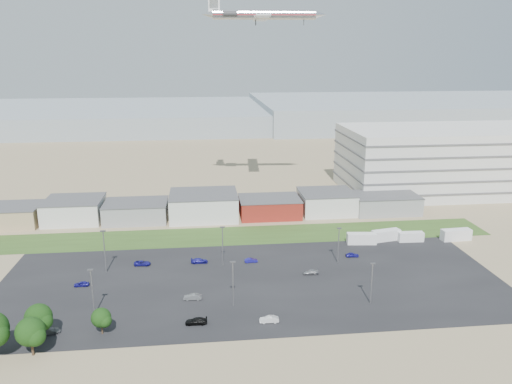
{
  "coord_description": "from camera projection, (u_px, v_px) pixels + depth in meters",
  "views": [
    {
      "loc": [
        -6.17,
        -88.58,
        52.42
      ],
      "look_at": [
        6.09,
        22.0,
        21.74
      ],
      "focal_mm": 35.0,
      "sensor_mm": 36.0,
      "label": 1
    }
  ],
  "objects": [
    {
      "name": "lightpole_back_m",
      "position": [
        223.0,
        246.0,
        127.15
      ],
      "size": [
        1.24,
        0.52,
        10.52
      ],
      "primitive_type": null,
      "color": "slate",
      "rests_on": "ground"
    },
    {
      "name": "hills_backdrop",
      "position": [
        258.0,
        116.0,
        404.34
      ],
      "size": [
        700.0,
        200.0,
        9.0
      ],
      "primitive_type": null,
      "color": "gray",
      "rests_on": "ground"
    },
    {
      "name": "airliner",
      "position": [
        264.0,
        14.0,
        172.66
      ],
      "size": [
        45.55,
        32.75,
        12.86
      ],
      "primitive_type": null,
      "rotation": [
        0.0,
        0.0,
        -0.07
      ],
      "color": "silver"
    },
    {
      "name": "box_trailer_c",
      "position": [
        411.0,
        237.0,
        144.84
      ],
      "size": [
        7.4,
        2.51,
        2.75
      ],
      "primitive_type": null,
      "rotation": [
        0.0,
        0.0,
        -0.03
      ],
      "color": "silver",
      "rests_on": "ground"
    },
    {
      "name": "parked_car_11",
      "position": [
        251.0,
        260.0,
        130.26
      ],
      "size": [
        3.46,
        1.39,
        1.12
      ],
      "primitive_type": "imported",
      "rotation": [
        0.0,
        0.0,
        1.63
      ],
      "color": "navy",
      "rests_on": "ground"
    },
    {
      "name": "grass_strip",
      "position": [
        225.0,
        236.0,
        149.29
      ],
      "size": [
        160.0,
        16.0,
        0.02
      ],
      "primitive_type": "cube",
      "color": "#324D1D",
      "rests_on": "ground"
    },
    {
      "name": "tree_near",
      "position": [
        101.0,
        320.0,
        96.22
      ],
      "size": [
        4.08,
        4.08,
        6.12
      ],
      "primitive_type": null,
      "color": "black",
      "rests_on": "ground"
    },
    {
      "name": "ground",
      "position": [
        238.0,
        327.0,
        99.46
      ],
      "size": [
        700.0,
        700.0,
        0.0
      ],
      "primitive_type": "plane",
      "color": "#947D5E",
      "rests_on": "ground"
    },
    {
      "name": "tree_mid",
      "position": [
        31.0,
        335.0,
        89.03
      ],
      "size": [
        5.57,
        5.57,
        8.36
      ],
      "primitive_type": null,
      "color": "black",
      "rests_on": "ground"
    },
    {
      "name": "box_trailer_b",
      "position": [
        386.0,
        235.0,
        145.49
      ],
      "size": [
        8.77,
        4.32,
        3.15
      ],
      "primitive_type": null,
      "rotation": [
        0.0,
        0.0,
        0.21
      ],
      "color": "silver",
      "rests_on": "ground"
    },
    {
      "name": "parked_car_10",
      "position": [
        49.0,
        331.0,
        96.94
      ],
      "size": [
        4.45,
        2.26,
        1.24
      ],
      "primitive_type": "imported",
      "rotation": [
        0.0,
        0.0,
        1.7
      ],
      "color": "#595B5E",
      "rests_on": "ground"
    },
    {
      "name": "parked_car_4",
      "position": [
        193.0,
        297.0,
        110.43
      ],
      "size": [
        4.09,
        1.73,
        1.31
      ],
      "primitive_type": "imported",
      "rotation": [
        0.0,
        0.0,
        -1.66
      ],
      "color": "#595B5E",
      "rests_on": "ground"
    },
    {
      "name": "lightpole_back_l",
      "position": [
        105.0,
        252.0,
        123.07
      ],
      "size": [
        1.29,
        0.54,
        11.0
      ],
      "primitive_type": null,
      "color": "slate",
      "rests_on": "ground"
    },
    {
      "name": "lightpole_back_r",
      "position": [
        338.0,
        245.0,
        129.0
      ],
      "size": [
        1.13,
        0.47,
        9.6
      ],
      "primitive_type": null,
      "color": "slate",
      "rests_on": "ground"
    },
    {
      "name": "parked_car_8",
      "position": [
        352.0,
        255.0,
        133.8
      ],
      "size": [
        3.57,
        1.59,
        1.19
      ],
      "primitive_type": "imported",
      "rotation": [
        0.0,
        0.0,
        1.52
      ],
      "color": "navy",
      "rests_on": "ground"
    },
    {
      "name": "parked_car_6",
      "position": [
        199.0,
        261.0,
        129.84
      ],
      "size": [
        4.34,
        1.79,
        1.26
      ],
      "primitive_type": "imported",
      "rotation": [
        0.0,
        0.0,
        1.56
      ],
      "color": "navy",
      "rests_on": "ground"
    },
    {
      "name": "parking_garage",
      "position": [
        447.0,
        160.0,
        196.73
      ],
      "size": [
        80.0,
        40.0,
        25.0
      ],
      "primitive_type": "cube",
      "color": "silver",
      "rests_on": "ground"
    },
    {
      "name": "tree_right",
      "position": [
        39.0,
        320.0,
        94.16
      ],
      "size": [
        5.45,
        5.45,
        8.17
      ],
      "primitive_type": null,
      "color": "black",
      "rests_on": "ground"
    },
    {
      "name": "lightpole_front_l",
      "position": [
        93.0,
        292.0,
        102.71
      ],
      "size": [
        1.21,
        0.5,
        10.28
      ],
      "primitive_type": null,
      "color": "slate",
      "rests_on": "ground"
    },
    {
      "name": "parked_car_9",
      "position": [
        142.0,
        263.0,
        128.42
      ],
      "size": [
        4.35,
        2.27,
        1.17
      ],
      "primitive_type": "imported",
      "rotation": [
        0.0,
        0.0,
        1.49
      ],
      "color": "navy",
      "rests_on": "ground"
    },
    {
      "name": "parked_car_13",
      "position": [
        269.0,
        319.0,
        101.03
      ],
      "size": [
        3.97,
        1.51,
        1.29
      ],
      "primitive_type": "imported",
      "rotation": [
        0.0,
        0.0,
        -1.61
      ],
      "color": "silver",
      "rests_on": "ground"
    },
    {
      "name": "building_row",
      "position": [
        170.0,
        207.0,
        164.62
      ],
      "size": [
        170.0,
        20.0,
        8.0
      ],
      "primitive_type": null,
      "color": "silver",
      "rests_on": "ground"
    },
    {
      "name": "lightpole_front_r",
      "position": [
        372.0,
        283.0,
        107.67
      ],
      "size": [
        1.12,
        0.46,
        9.48
      ],
      "primitive_type": null,
      "color": "slate",
      "rests_on": "ground"
    },
    {
      "name": "box_trailer_a",
      "position": [
        362.0,
        239.0,
        142.89
      ],
      "size": [
        8.52,
        3.45,
        3.11
      ],
      "primitive_type": null,
      "rotation": [
        0.0,
        0.0,
        -0.11
      ],
      "color": "silver",
      "rests_on": "ground"
    },
    {
      "name": "parked_car_3",
      "position": [
        196.0,
        321.0,
        100.37
      ],
      "size": [
        4.5,
        1.99,
        1.28
      ],
      "primitive_type": "imported",
      "rotation": [
        0.0,
        0.0,
        -1.61
      ],
      "color": "black",
      "rests_on": "ground"
    },
    {
      "name": "parking_lot",
      "position": [
        252.0,
        282.0,
        119.16
      ],
      "size": [
        120.0,
        50.0,
        0.01
      ],
      "primitive_type": "cube",
      "color": "black",
      "rests_on": "ground"
    },
    {
      "name": "lightpole_front_m",
      "position": [
        233.0,
        284.0,
        106.46
      ],
      "size": [
        1.21,
        0.51,
        10.32
      ],
      "primitive_type": null,
      "color": "slate",
      "rests_on": "ground"
    },
    {
      "name": "parked_car_5",
      "position": [
        82.0,
        284.0,
        116.8
      ],
      "size": [
        3.46,
        1.41,
        1.18
      ],
      "primitive_type": "imported",
      "rotation": [
        0.0,
        0.0,
        -1.57
      ],
      "color": "navy",
      "rests_on": "ground"
    },
    {
      "name": "box_trailer_d",
      "position": [
        456.0,
        235.0,
        145.72
      ],
      "size": [
        8.84,
        3.21,
        3.26
      ],
      "primitive_type": null,
      "rotation": [
        0.0,
        0.0,
        0.06
      ],
      "color": "silver",
      "rests_on": "ground"
    },
    {
      "name": "parked_car_12",
      "position": [
        311.0,
        272.0,
        123.17
      ],
      "size": [
        3.86,
        1.64,
        1.11
      ],
      "primitive_type": "imported",
      "rotation": [
        0.0,
        0.0,
        -1.59
      ],
      "color": "#A5A5AA",
      "rests_on": "ground"
    }
  ]
}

